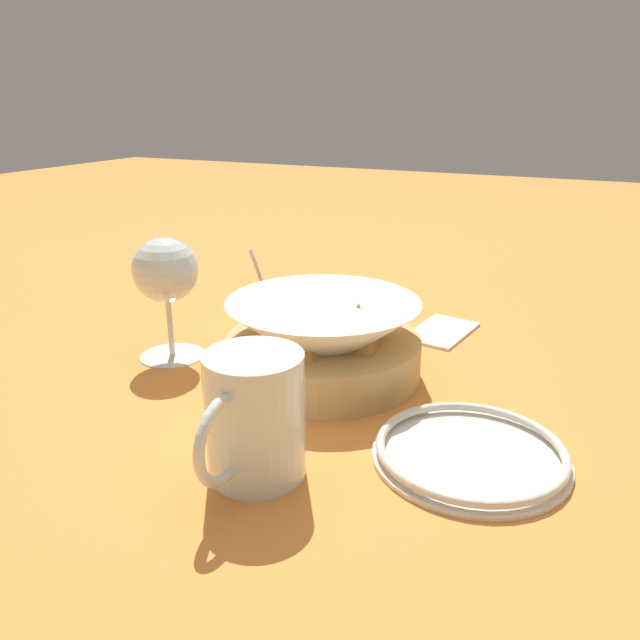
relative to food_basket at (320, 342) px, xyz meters
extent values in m
plane|color=orange|center=(0.01, 0.00, -0.04)|extent=(4.00, 4.00, 0.00)
cylinder|color=tan|center=(0.00, 0.00, -0.02)|extent=(0.22, 0.22, 0.05)
cone|color=white|center=(0.00, 0.00, 0.01)|extent=(0.22, 0.22, 0.09)
cylinder|color=#3D842D|center=(0.00, 0.00, -0.01)|extent=(0.16, 0.16, 0.01)
pyramid|color=#CC8E42|center=(0.05, 0.01, 0.01)|extent=(0.08, 0.08, 0.05)
pyramid|color=#CC8E42|center=(0.01, 0.05, 0.02)|extent=(0.08, 0.09, 0.06)
pyramid|color=#CC8E42|center=(-0.05, 0.00, 0.02)|extent=(0.08, 0.07, 0.06)
pyramid|color=#CC8E42|center=(0.00, -0.05, 0.02)|extent=(0.07, 0.08, 0.05)
cylinder|color=#B7B7BC|center=(-0.11, -0.13, -0.02)|extent=(0.07, 0.07, 0.04)
cylinder|color=red|center=(-0.11, -0.13, -0.01)|extent=(0.05, 0.05, 0.03)
cylinder|color=#B7B7BC|center=(-0.10, -0.13, 0.03)|extent=(0.06, 0.01, 0.11)
cylinder|color=silver|center=(0.03, -0.19, -0.04)|extent=(0.08, 0.08, 0.00)
cylinder|color=silver|center=(0.03, -0.19, 0.00)|extent=(0.01, 0.01, 0.07)
sphere|color=silver|center=(0.03, -0.19, 0.07)|extent=(0.08, 0.08, 0.08)
sphere|color=beige|center=(0.03, -0.19, 0.06)|extent=(0.05, 0.05, 0.05)
cylinder|color=silver|center=(0.20, 0.04, 0.02)|extent=(0.08, 0.08, 0.11)
cylinder|color=gold|center=(0.20, 0.04, 0.00)|extent=(0.07, 0.07, 0.08)
torus|color=silver|center=(0.25, 0.04, 0.02)|extent=(0.07, 0.01, 0.07)
cylinder|color=silver|center=(0.11, 0.20, -0.03)|extent=(0.17, 0.17, 0.01)
torus|color=silver|center=(0.11, 0.20, -0.03)|extent=(0.17, 0.17, 0.01)
cube|color=white|center=(-0.19, 0.09, -0.04)|extent=(0.12, 0.08, 0.01)
camera|label=1|loc=(0.59, 0.28, 0.26)|focal=35.00mm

